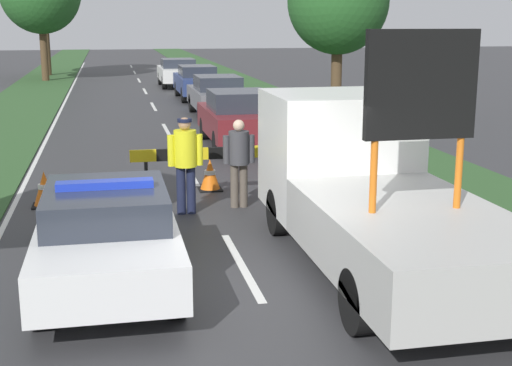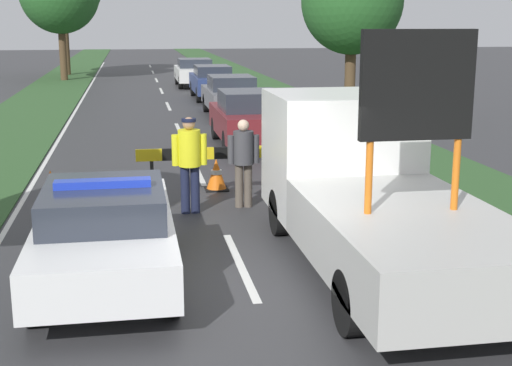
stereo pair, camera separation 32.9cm
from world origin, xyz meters
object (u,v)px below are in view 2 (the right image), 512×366
Objects in this scene: work_truck at (367,187)px; queued_car_wagon_maroon at (249,118)px; queued_car_suv_grey at (231,95)px; roadside_tree_mid_right at (352,1)px; queued_car_van_white at (194,72)px; police_officer at (190,157)px; road_barrier at (214,156)px; pedestrian_civilian at (243,156)px; police_car at (106,231)px; queued_car_hatch_blue at (212,81)px; traffic_cone_near_police at (51,187)px; traffic_cone_centre_front at (216,174)px.

work_truck is 1.48× the size of queued_car_wagon_maroon.
roadside_tree_mid_right is (4.08, -1.52, 3.35)m from queued_car_suv_grey.
police_officer is at bearing 84.76° from queued_car_van_white.
road_barrier is 1.84× the size of pedestrian_civilian.
queued_car_wagon_maroon is (3.67, 10.27, 0.08)m from police_car.
police_officer is 13.61m from queued_car_suv_grey.
roadside_tree_mid_right reaches higher than queued_car_suv_grey.
queued_car_hatch_blue is at bearing -86.73° from work_truck.
police_car reaches higher than traffic_cone_near_police.
queued_car_hatch_blue is (0.34, 12.41, -0.01)m from queued_car_wagon_maroon.
pedestrian_civilian is at bearing -12.61° from traffic_cone_near_police.
pedestrian_civilian is at bearing 52.54° from police_car.
queued_car_suv_grey is (5.22, 12.27, 0.44)m from traffic_cone_near_police.
traffic_cone_centre_front is at bearing -66.87° from work_truck.
police_officer reaches higher than queued_car_suv_grey.
queued_car_wagon_maroon is 0.94× the size of queued_car_suv_grey.
work_truck is 15.77m from roadside_tree_mid_right.
queued_car_hatch_blue is at bearing -124.53° from police_officer.
queued_car_suv_grey is at bearing -87.01° from work_truck.
roadside_tree_mid_right reaches higher than work_truck.
traffic_cone_centre_front is at bearing -120.80° from roadside_tree_mid_right.
roadside_tree_mid_right is at bearing -132.27° from queued_car_wagon_maroon.
roadside_tree_mid_right reaches higher than road_barrier.
queued_car_wagon_maroon is at bearing 67.26° from police_car.
queued_car_hatch_blue is (2.60, 19.36, -0.28)m from police_officer.
queued_car_suv_grey is 0.96× the size of queued_car_hatch_blue.
work_truck is 1.03× the size of roadside_tree_mid_right.
traffic_cone_centre_front is at bearing -138.30° from police_officer.
queued_car_wagon_maroon is 12.41m from queued_car_hatch_blue.
roadside_tree_mid_right is at bearing -146.38° from police_officer.
traffic_cone_centre_front is 23.94m from queued_car_van_white.
pedestrian_civilian is 19.16m from queued_car_hatch_blue.
road_barrier is 18.31m from queued_car_hatch_blue.
pedestrian_civilian is 3.78m from traffic_cone_near_police.
police_car is at bearing 8.36° from work_truck.
road_barrier is 0.70× the size of queued_car_van_white.
queued_car_van_white is (1.77, 24.48, -0.06)m from road_barrier.
police_car is 0.74× the size of roadside_tree_mid_right.
traffic_cone_near_police reaches higher than traffic_cone_centre_front.
work_truck is 16.38m from queued_car_suv_grey.
road_barrier is at bearing 83.67° from queued_car_hatch_blue.
police_officer is at bearing 72.03° from queued_car_wagon_maroon.
roadside_tree_mid_right is at bearing 159.62° from queued_car_suv_grey.
work_truck is 3.70× the size of pedestrian_civilian.
road_barrier is at bearing 1.52° from traffic_cone_near_police.
traffic_cone_near_police is at bearing -172.76° from pedestrian_civilian.
pedestrian_civilian is at bearing -60.22° from road_barrier.
queued_car_van_white is at bearing 86.02° from traffic_cone_centre_front.
work_truck is at bearing -106.24° from roadside_tree_mid_right.
pedestrian_civilian reaches higher than traffic_cone_centre_front.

